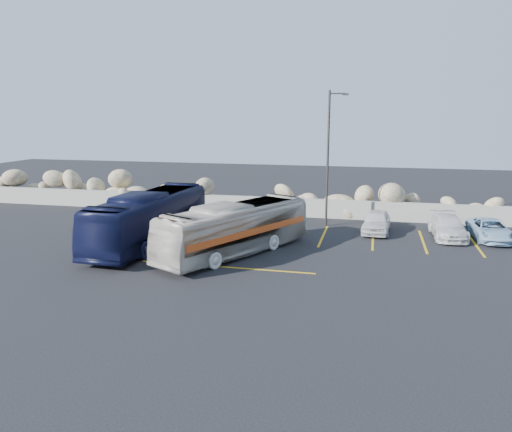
% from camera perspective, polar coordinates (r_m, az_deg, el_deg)
% --- Properties ---
extents(ground, '(90.00, 90.00, 0.00)m').
position_cam_1_polar(ground, '(21.79, -1.11, -6.21)').
color(ground, black).
rests_on(ground, ground).
extents(seawall, '(60.00, 0.40, 1.20)m').
position_cam_1_polar(seawall, '(33.06, 4.13, 1.01)').
color(seawall, gray).
rests_on(seawall, ground).
extents(riprap_pile, '(54.00, 2.80, 2.60)m').
position_cam_1_polar(riprap_pile, '(34.11, 4.47, 2.53)').
color(riprap_pile, '#8A785A').
rests_on(riprap_pile, ground).
extents(parking_lines, '(18.16, 9.36, 0.01)m').
position_cam_1_polar(parking_lines, '(26.50, 11.77, -3.20)').
color(parking_lines, '#C39316').
rests_on(parking_lines, ground).
extents(lamppost, '(1.14, 0.18, 8.00)m').
position_cam_1_polar(lamppost, '(29.79, 8.32, 6.93)').
color(lamppost, '#312E2B').
rests_on(lamppost, ground).
extents(vintage_bus, '(5.95, 8.97, 2.50)m').
position_cam_1_polar(vintage_bus, '(23.96, -2.37, -1.46)').
color(vintage_bus, beige).
rests_on(vintage_bus, ground).
extents(tour_coach, '(2.73, 9.96, 2.75)m').
position_cam_1_polar(tour_coach, '(26.36, -12.07, -0.23)').
color(tour_coach, black).
rests_on(tour_coach, ground).
extents(car_a, '(1.74, 3.80, 1.26)m').
position_cam_1_polar(car_a, '(29.25, 13.60, -0.63)').
color(car_a, silver).
rests_on(car_a, ground).
extents(car_c, '(1.85, 4.20, 1.20)m').
position_cam_1_polar(car_c, '(29.23, 21.08, -1.16)').
color(car_c, silver).
rests_on(car_c, ground).
extents(car_d, '(2.10, 4.09, 1.10)m').
position_cam_1_polar(car_d, '(29.59, 25.21, -1.44)').
color(car_d, '#97BBD7').
rests_on(car_d, ground).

